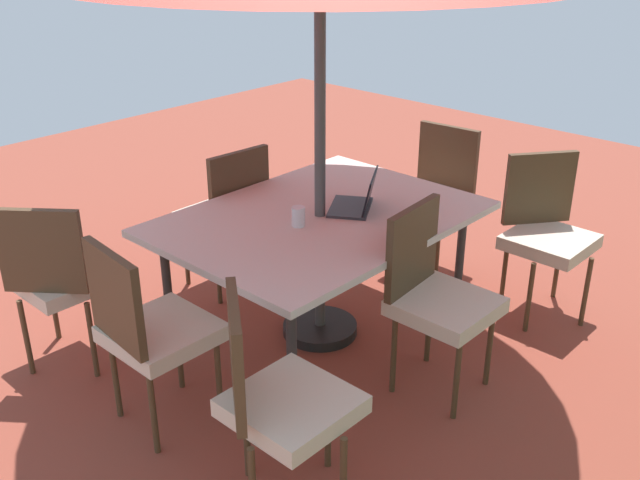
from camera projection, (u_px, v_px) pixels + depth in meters
ground_plane at (320, 334)px, 4.36m from camera, size 10.00×10.00×0.02m
dining_table at (320, 223)px, 4.06m from camera, size 1.73×1.26×0.76m
chair_north at (435, 292)px, 3.67m from camera, size 0.47×0.48×0.98m
chair_northeast at (276, 395)px, 2.90m from camera, size 0.58×0.58×0.98m
chair_west at (435, 192)px, 4.95m from camera, size 0.48×0.47×0.98m
chair_northwest at (546, 228)px, 4.39m from camera, size 0.58×0.58×0.98m
chair_east at (149, 326)px, 3.37m from camera, size 0.48×0.47×0.98m
chair_south at (227, 211)px, 4.64m from camera, size 0.46×0.47×0.98m
chair_southeast at (59, 274)px, 3.85m from camera, size 0.58×0.58×0.98m
laptop at (357, 201)px, 4.10m from camera, size 0.40×0.38×0.21m
cup at (298, 216)px, 3.89m from camera, size 0.07×0.07×0.11m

